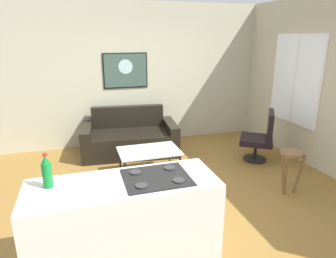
% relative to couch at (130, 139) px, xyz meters
% --- Properties ---
extents(ground, '(6.40, 6.40, 0.04)m').
position_rel_couch_xyz_m(ground, '(0.28, -1.82, -0.30)').
color(ground, olive).
extents(back_wall, '(6.40, 0.05, 2.80)m').
position_rel_couch_xyz_m(back_wall, '(0.28, 0.61, 1.12)').
color(back_wall, '#B6B497').
rests_on(back_wall, ground).
extents(right_wall, '(0.05, 6.40, 2.80)m').
position_rel_couch_xyz_m(right_wall, '(2.91, -1.52, 1.12)').
color(right_wall, '#BAB292').
rests_on(right_wall, ground).
extents(couch, '(1.84, 1.08, 0.84)m').
position_rel_couch_xyz_m(couch, '(0.00, 0.00, 0.00)').
color(couch, black).
rests_on(couch, ground).
extents(coffee_table, '(0.95, 0.64, 0.44)m').
position_rel_couch_xyz_m(coffee_table, '(0.12, -1.10, 0.12)').
color(coffee_table, silver).
rests_on(coffee_table, ground).
extents(armchair, '(0.77, 0.78, 0.92)m').
position_rel_couch_xyz_m(armchair, '(2.16, -1.08, 0.17)').
color(armchair, black).
rests_on(armchair, ground).
extents(bar_stool, '(0.36, 0.35, 0.62)m').
position_rel_couch_xyz_m(bar_stool, '(1.89, -2.20, 0.20)').
color(bar_stool, brown).
rests_on(bar_stool, ground).
extents(kitchen_counter, '(1.72, 0.64, 0.93)m').
position_rel_couch_xyz_m(kitchen_counter, '(-0.55, -2.96, 0.18)').
color(kitchen_counter, silver).
rests_on(kitchen_counter, ground).
extents(soda_bottle, '(0.08, 0.08, 0.31)m').
position_rel_couch_xyz_m(soda_bottle, '(-1.19, -2.85, 0.77)').
color(soda_bottle, '#12792D').
rests_on(soda_bottle, kitchen_counter).
extents(wall_painting, '(0.88, 0.03, 0.69)m').
position_rel_couch_xyz_m(wall_painting, '(0.06, 0.57, 1.23)').
color(wall_painting, black).
extents(window, '(0.03, 1.25, 1.59)m').
position_rel_couch_xyz_m(window, '(2.87, -0.92, 1.13)').
color(window, silver).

